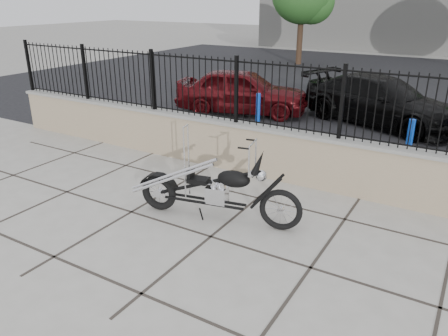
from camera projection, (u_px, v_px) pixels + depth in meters
ground_plane at (211, 237)px, 6.24m from camera, size 90.00×90.00×0.00m
parking_lot at (391, 89)px, 16.23m from camera, size 30.00×30.00×0.00m
retaining_wall at (283, 155)px, 8.06m from camera, size 14.00×0.36×0.96m
iron_fence at (286, 97)px, 7.67m from camera, size 14.00×0.08×1.20m
chopper_motorcycle at (214, 174)px, 6.49m from camera, size 2.50×0.91×1.48m
car_red at (242, 91)px, 12.64m from camera, size 4.07×2.50×1.29m
car_black at (381, 101)px, 11.53m from camera, size 4.69×3.14×1.26m
bollard_a at (258, 112)px, 11.04m from camera, size 0.14×0.14×0.95m
bollard_b at (409, 145)px, 8.47m from camera, size 0.15×0.15×1.03m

